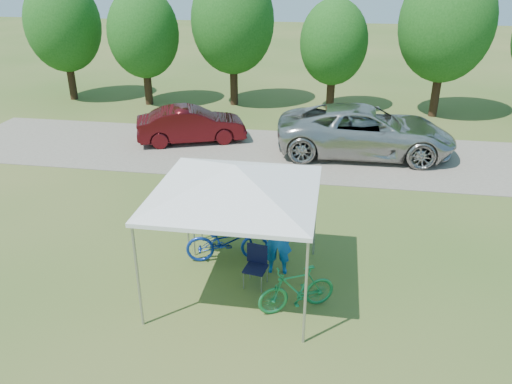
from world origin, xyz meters
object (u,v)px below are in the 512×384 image
bike_blue (227,241)px  minivan (365,131)px  folding_table (233,225)px  folding_chair (256,262)px  bike_green (297,289)px  cooler (220,216)px  cyclist (278,238)px  sedan (191,125)px

bike_blue → minivan: minivan is taller
folding_table → folding_chair: size_ratio=2.10×
bike_blue → bike_green: size_ratio=1.19×
cooler → minivan: size_ratio=0.07×
folding_chair → folding_table: bearing=131.6°
folding_table → minivan: 7.78m
cooler → minivan: minivan is taller
cyclist → sedan: bearing=-66.4°
bike_blue → minivan: (3.26, 7.49, 0.37)m
folding_table → folding_chair: bearing=-58.1°
cooler → minivan: 7.92m
bike_green → folding_chair: bearing=-156.5°
cooler → bike_green: size_ratio=0.27×
bike_blue → bike_green: bike_blue is taller
folding_table → bike_green: (1.63, -1.91, -0.23)m
sedan → bike_blue: bearing=-179.2°
cyclist → minivan: 8.06m
cooler → bike_blue: size_ratio=0.23×
cooler → sedan: sedan is taller
minivan → sedan: 6.33m
folding_chair → minivan: minivan is taller
cyclist → sedan: cyclist is taller
cooler → sedan: bearing=110.8°
bike_green → folding_table: bearing=-166.6°
sedan → folding_chair: bearing=-176.5°
cyclist → bike_green: cyclist is taller
cyclist → bike_green: bearing=109.3°
folding_chair → cooler: (-1.04, 1.16, 0.39)m
bike_green → cyclist: bearing=176.3°
cooler → bike_blue: cooler is taller
folding_chair → bike_blue: (-0.78, 0.77, -0.02)m
bike_blue → sedan: sedan is taller
cyclist → bike_green: (0.53, -1.23, -0.37)m
folding_chair → sedan: size_ratio=0.22×
folding_table → cyclist: bearing=-31.8°
cooler → bike_blue: (0.25, -0.39, -0.41)m
folding_table → bike_blue: (-0.06, -0.39, -0.21)m
cyclist → bike_blue: bearing=-18.2°
folding_chair → cooler: 1.61m
folding_chair → bike_blue: bearing=145.2°
folding_chair → minivan: 8.63m
bike_green → cooler: bearing=-161.5°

